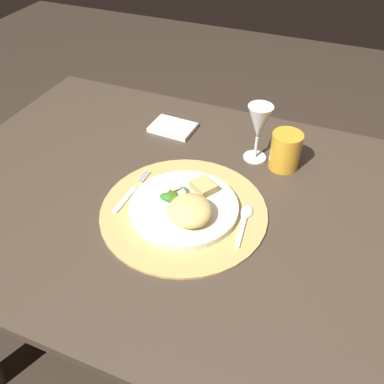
# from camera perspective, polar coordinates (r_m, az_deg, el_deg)

# --- Properties ---
(ground_plane) EXTENTS (6.00, 6.00, 0.00)m
(ground_plane) POSITION_cam_1_polar(r_m,az_deg,el_deg) (1.55, 1.29, -21.20)
(ground_plane) COLOR #33281E
(dining_table) EXTENTS (1.38, 0.88, 0.71)m
(dining_table) POSITION_cam_1_polar(r_m,az_deg,el_deg) (1.09, 1.73, -7.75)
(dining_table) COLOR #403327
(dining_table) RESTS_ON ground
(placemat) EXTENTS (0.39, 0.39, 0.01)m
(placemat) POSITION_cam_1_polar(r_m,az_deg,el_deg) (0.95, -1.14, -2.62)
(placemat) COLOR tan
(placemat) RESTS_ON dining_table
(dinner_plate) EXTENTS (0.25, 0.25, 0.02)m
(dinner_plate) POSITION_cam_1_polar(r_m,az_deg,el_deg) (0.94, -1.15, -2.13)
(dinner_plate) COLOR silver
(dinner_plate) RESTS_ON placemat
(pasta_serving) EXTENTS (0.13, 0.13, 0.04)m
(pasta_serving) POSITION_cam_1_polar(r_m,az_deg,el_deg) (0.89, -0.24, -2.55)
(pasta_serving) COLOR #E5C36C
(pasta_serving) RESTS_ON dinner_plate
(salad_greens) EXTENTS (0.07, 0.08, 0.02)m
(salad_greens) POSITION_cam_1_polar(r_m,az_deg,el_deg) (0.95, -2.28, -0.51)
(salad_greens) COLOR #395C13
(salad_greens) RESTS_ON dinner_plate
(bread_piece) EXTENTS (0.07, 0.07, 0.02)m
(bread_piece) POSITION_cam_1_polar(r_m,az_deg,el_deg) (0.97, 1.58, 0.76)
(bread_piece) COLOR tan
(bread_piece) RESTS_ON dinner_plate
(fork) EXTENTS (0.02, 0.16, 0.00)m
(fork) POSITION_cam_1_polar(r_m,az_deg,el_deg) (1.00, -8.52, -0.13)
(fork) COLOR silver
(fork) RESTS_ON placemat
(spoon) EXTENTS (0.03, 0.13, 0.01)m
(spoon) POSITION_cam_1_polar(r_m,az_deg,el_deg) (0.94, 7.31, -3.54)
(spoon) COLOR silver
(spoon) RESTS_ON placemat
(napkin) EXTENTS (0.13, 0.10, 0.01)m
(napkin) POSITION_cam_1_polar(r_m,az_deg,el_deg) (1.22, -2.68, 8.87)
(napkin) COLOR white
(napkin) RESTS_ON dining_table
(wine_glass) EXTENTS (0.06, 0.06, 0.16)m
(wine_glass) POSITION_cam_1_polar(r_m,az_deg,el_deg) (1.07, 9.21, 9.25)
(wine_glass) COLOR silver
(wine_glass) RESTS_ON dining_table
(amber_tumbler) EXTENTS (0.08, 0.08, 0.10)m
(amber_tumbler) POSITION_cam_1_polar(r_m,az_deg,el_deg) (1.08, 12.76, 5.58)
(amber_tumbler) COLOR gold
(amber_tumbler) RESTS_ON dining_table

